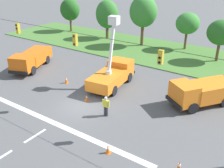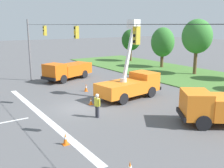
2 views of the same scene
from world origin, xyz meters
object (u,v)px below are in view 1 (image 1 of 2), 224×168
object	(u,v)px
tree_west	(107,14)
tree_east	(188,23)
utility_truck_support_far	(202,92)
utility_truck_bucket_lift	(113,73)
tree_centre	(143,12)
traffic_cone_far_left	(179,166)
traffic_cone_lane_edge_a	(66,80)
tree_far_west	(70,10)
traffic_cone_far_right	(108,149)
traffic_cone_mid_right	(87,98)
utility_truck_support_near	(31,59)
tree_far_east	(221,33)
road_worker	(106,105)

from	to	relation	value
tree_west	tree_east	xyz separation A→B (m)	(12.87, 1.43, -0.16)
utility_truck_support_far	utility_truck_bucket_lift	bearing A→B (deg)	-172.20
tree_centre	utility_truck_bucket_lift	distance (m)	15.29
traffic_cone_far_left	tree_east	bearing A→B (deg)	109.58
utility_truck_support_far	traffic_cone_far_left	world-z (taller)	utility_truck_support_far
tree_centre	traffic_cone_lane_edge_a	bearing A→B (deg)	-90.06
tree_far_west	traffic_cone_far_right	bearing A→B (deg)	-43.45
utility_truck_support_far	traffic_cone_mid_right	size ratio (longest dim) A/B	9.87
tree_centre	traffic_cone_lane_edge_a	world-z (taller)	tree_centre
utility_truck_support_near	tree_east	bearing A→B (deg)	54.79
tree_far_east	traffic_cone_far_right	bearing A→B (deg)	-92.99
traffic_cone_lane_edge_a	traffic_cone_mid_right	bearing A→B (deg)	-22.74
utility_truck_support_near	road_worker	xyz separation A→B (m)	(13.58, -3.71, -0.19)
tree_centre	tree_east	world-z (taller)	tree_centre
tree_centre	traffic_cone_mid_right	distance (m)	19.34
utility_truck_support_near	traffic_cone_far_left	size ratio (longest dim) A/B	9.44
tree_west	tree_east	bearing A→B (deg)	6.32
traffic_cone_far_right	tree_centre	bearing A→B (deg)	113.55
utility_truck_support_far	traffic_cone_far_right	world-z (taller)	utility_truck_support_far
tree_west	traffic_cone_mid_right	bearing A→B (deg)	-59.57
tree_far_east	traffic_cone_mid_right	size ratio (longest dim) A/B	8.41
utility_truck_bucket_lift	road_worker	bearing A→B (deg)	-61.01
tree_centre	utility_truck_support_near	distance (m)	17.35
traffic_cone_lane_edge_a	traffic_cone_far_right	bearing A→B (deg)	-33.33
traffic_cone_far_left	utility_truck_bucket_lift	bearing A→B (deg)	142.58
traffic_cone_mid_right	tree_east	bearing A→B (deg)	84.78
tree_east	traffic_cone_mid_right	xyz separation A→B (m)	(-1.84, -20.19, -3.48)
utility_truck_bucket_lift	traffic_cone_lane_edge_a	distance (m)	5.01
tree_east	tree_far_east	distance (m)	5.82
tree_far_west	road_worker	xyz separation A→B (m)	(22.36, -20.15, -2.89)
tree_far_west	utility_truck_support_far	bearing A→B (deg)	-25.98
road_worker	traffic_cone_far_right	bearing A→B (deg)	-52.62
utility_truck_support_near	utility_truck_support_far	distance (m)	19.60
traffic_cone_far_left	tree_centre	bearing A→B (deg)	123.52
utility_truck_bucket_lift	road_worker	world-z (taller)	utility_truck_bucket_lift
tree_west	tree_east	distance (m)	12.95
utility_truck_bucket_lift	traffic_cone_far_right	distance (m)	10.68
road_worker	utility_truck_support_far	bearing A→B (deg)	47.66
traffic_cone_far_right	traffic_cone_far_left	bearing A→B (deg)	13.84
tree_east	traffic_cone_far_right	xyz separation A→B (m)	(4.01, -25.05, -3.44)
traffic_cone_far_right	utility_truck_support_far	bearing A→B (deg)	73.63
road_worker	traffic_cone_far_right	size ratio (longest dim) A/B	2.52
tree_west	traffic_cone_far_left	world-z (taller)	tree_west
traffic_cone_far_left	utility_truck_support_far	bearing A→B (deg)	99.57
traffic_cone_lane_edge_a	traffic_cone_far_left	distance (m)	15.61
tree_centre	traffic_cone_lane_edge_a	size ratio (longest dim) A/B	9.45
utility_truck_support_near	road_worker	world-z (taller)	utility_truck_support_near
tree_far_east	road_worker	bearing A→B (deg)	-102.17
tree_far_west	tree_west	bearing A→B (deg)	-1.80
tree_east	traffic_cone_far_left	xyz separation A→B (m)	(8.51, -23.94, -3.42)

